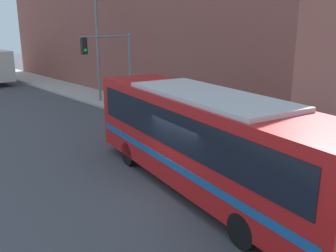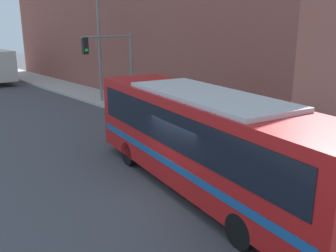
{
  "view_description": "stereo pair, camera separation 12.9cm",
  "coord_description": "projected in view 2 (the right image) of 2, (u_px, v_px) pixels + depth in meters",
  "views": [
    {
      "loc": [
        -7.87,
        -7.95,
        5.41
      ],
      "look_at": [
        1.53,
        2.78,
        1.43
      ],
      "focal_mm": 40.0,
      "sensor_mm": 36.0,
      "label": 1
    },
    {
      "loc": [
        -7.77,
        -8.04,
        5.41
      ],
      "look_at": [
        1.53,
        2.78,
        1.43
      ],
      "focal_mm": 40.0,
      "sensor_mm": 36.0,
      "label": 2
    }
  ],
  "objects": [
    {
      "name": "ground_plane",
      "position": [
        188.0,
        194.0,
        12.2
      ],
      "size": [
        120.0,
        120.0,
        0.0
      ],
      "primitive_type": "plane",
      "color": "#47474C"
    },
    {
      "name": "sidewalk",
      "position": [
        72.0,
        89.0,
        30.55
      ],
      "size": [
        2.97,
        70.0,
        0.16
      ],
      "color": "#B7B2A8",
      "rests_on": "ground_plane"
    },
    {
      "name": "building_facade",
      "position": [
        133.0,
        17.0,
        29.97
      ],
      "size": [
        6.0,
        32.91,
        11.58
      ],
      "color": "brown",
      "rests_on": "ground_plane"
    },
    {
      "name": "city_bus",
      "position": [
        206.0,
        137.0,
        11.87
      ],
      "size": [
        4.42,
        11.38,
        3.3
      ],
      "rotation": [
        0.0,
        0.0,
        -0.18
      ],
      "color": "red",
      "rests_on": "ground_plane"
    },
    {
      "name": "fire_hydrant",
      "position": [
        236.0,
        135.0,
        16.87
      ],
      "size": [
        0.25,
        0.34,
        0.68
      ],
      "color": "#999999",
      "rests_on": "sidewalk"
    },
    {
      "name": "traffic_light_pole",
      "position": [
        114.0,
        59.0,
        21.48
      ],
      "size": [
        3.28,
        0.35,
        4.6
      ],
      "color": "slate",
      "rests_on": "sidewalk"
    },
    {
      "name": "parking_meter",
      "position": [
        130.0,
        97.0,
        22.78
      ],
      "size": [
        0.14,
        0.14,
        1.21
      ],
      "color": "slate",
      "rests_on": "sidewalk"
    },
    {
      "name": "street_lamp",
      "position": [
        94.0,
        30.0,
        24.45
      ],
      "size": [
        2.61,
        0.28,
        8.11
      ],
      "color": "slate",
      "rests_on": "sidewalk"
    },
    {
      "name": "pedestrian_near_corner",
      "position": [
        166.0,
        102.0,
        21.13
      ],
      "size": [
        0.34,
        0.34,
        1.71
      ],
      "color": "#47382D",
      "rests_on": "sidewalk"
    }
  ]
}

